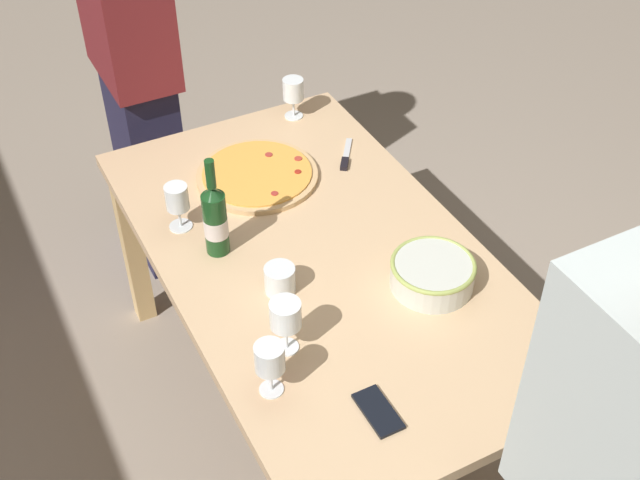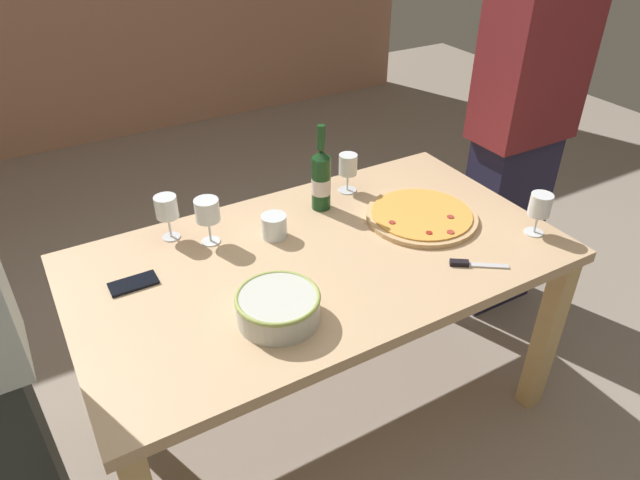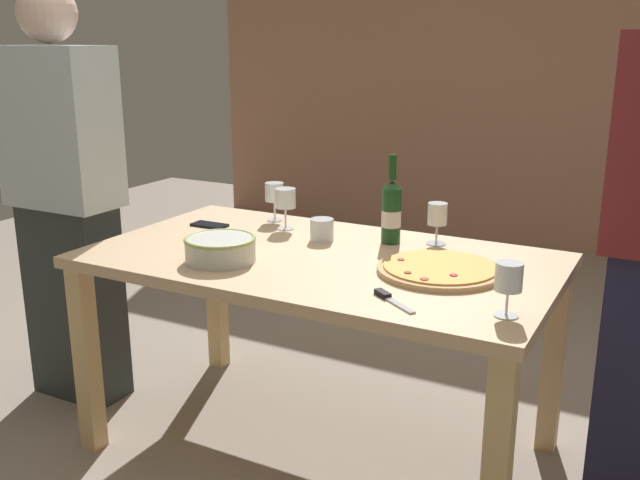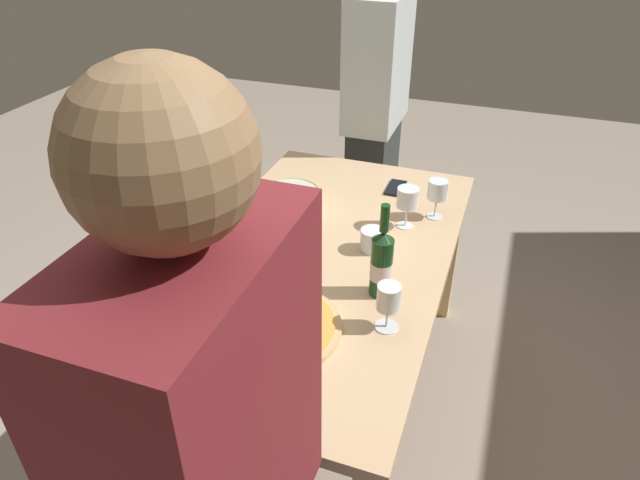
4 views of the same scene
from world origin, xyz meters
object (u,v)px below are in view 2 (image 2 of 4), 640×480
Objects in this scene: wine_glass_near_pizza at (207,211)px; cup_amber at (274,226)px; dining_table at (320,276)px; wine_glass_far_left at (348,167)px; wine_bottle at (321,179)px; pizza at (421,216)px; serving_bowl at (278,306)px; wine_glass_by_bottle at (167,209)px; cell_phone at (133,283)px; person_host at (521,130)px; pizza_knife at (471,264)px; wine_glass_far_right at (540,206)px.

cup_amber is at bearing -21.01° from wine_glass_near_pizza.
wine_glass_far_left reaches higher than dining_table.
cup_amber is at bearing -159.19° from wine_bottle.
dining_table is 3.99× the size of pizza.
pizza is at bearing -42.43° from wine_bottle.
dining_table is at bearing -63.92° from cup_amber.
wine_bottle is 0.17m from wine_glass_far_left.
wine_glass_far_left is at bearing 43.41° from serving_bowl.
dining_table is at bearing 39.91° from serving_bowl.
wine_glass_near_pizza is (-0.29, 0.25, 0.21)m from dining_table.
wine_glass_by_bottle is 0.70m from wine_glass_far_left.
dining_table is 11.11× the size of cell_phone.
wine_glass_near_pizza is 1.38m from person_host.
dining_table is 0.37m from serving_bowl.
wine_glass_far_left reaches higher than serving_bowl.
cell_phone is (-0.73, -0.12, -0.11)m from wine_bottle.
wine_glass_far_left is 1.07× the size of cell_phone.
serving_bowl is 1.46× the size of pizza_knife.
cell_phone is at bearing -8.35° from person_host.
wine_bottle is at bearing -14.07° from person_host.
wine_glass_far_left is (0.57, 0.54, 0.06)m from serving_bowl.
serving_bowl is 0.48m from cell_phone.
serving_bowl is 1.67× the size of cell_phone.
wine_glass_far_left is at bearing -1.69° from wine_glass_by_bottle.
pizza is at bearing -17.36° from cup_amber.
wine_glass_near_pizza reaches higher than pizza_knife.
cell_phone is (-0.49, -0.03, -0.04)m from cup_amber.
wine_glass_far_left reaches higher than cell_phone.
wine_glass_near_pizza is 0.09× the size of person_host.
wine_bottle reaches higher than pizza.
wine_glass_by_bottle is (-0.82, 0.33, 0.10)m from pizza.
wine_bottle is at bearing 59.24° from dining_table.
serving_bowl is 1.52× the size of wine_glass_by_bottle.
wine_bottle is at bearing 20.81° from cup_amber.
wine_glass_near_pizza is 1.08× the size of wine_glass_far_right.
wine_glass_far_left is 0.79m from person_host.
dining_table is 0.92× the size of person_host.
serving_bowl is 0.58m from wine_glass_by_bottle.
wine_glass_near_pizza is at bearing 92.89° from serving_bowl.
wine_bottle reaches higher than dining_table.
wine_glass_far_right reaches higher than cell_phone.
dining_table is 0.37m from wine_bottle.
wine_glass_near_pizza is 1.13× the size of cell_phone.
person_host reaches higher than cell_phone.
wine_bottle reaches higher than wine_glass_near_pizza.
cup_amber is at bearing 65.28° from serving_bowl.
wine_glass_by_bottle is 1.26m from wine_glass_far_right.
wine_glass_far_right is (0.71, -0.26, 0.20)m from dining_table.
serving_bowl reaches higher than cup_amber.
person_host is (1.67, 0.06, 0.13)m from cell_phone.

